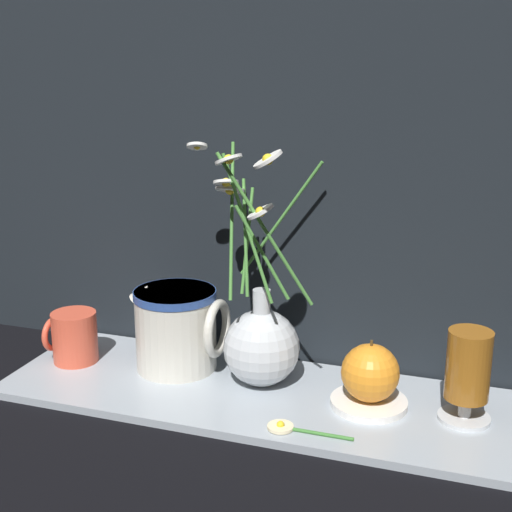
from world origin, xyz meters
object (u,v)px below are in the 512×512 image
at_px(vase_with_flowers, 263,340).
at_px(ceramic_pitcher, 177,326).
at_px(tea_glass, 468,370).
at_px(yellow_mug, 73,337).
at_px(orange_fruit, 370,373).

distance_m(vase_with_flowers, ceramic_pitcher, 0.15).
height_order(vase_with_flowers, tea_glass, vase_with_flowers).
bearing_deg(yellow_mug, vase_with_flowers, 3.20).
distance_m(vase_with_flowers, tea_glass, 0.30).
height_order(vase_with_flowers, ceramic_pitcher, vase_with_flowers).
bearing_deg(vase_with_flowers, orange_fruit, -6.78).
bearing_deg(tea_glass, ceramic_pitcher, 176.10).
bearing_deg(vase_with_flowers, tea_glass, -3.42).
height_order(yellow_mug, orange_fruit, orange_fruit).
relative_size(yellow_mug, orange_fruit, 0.92).
distance_m(ceramic_pitcher, orange_fruit, 0.32).
distance_m(yellow_mug, ceramic_pitcher, 0.18).
distance_m(ceramic_pitcher, tea_glass, 0.45).
bearing_deg(yellow_mug, orange_fruit, -0.21).
bearing_deg(ceramic_pitcher, orange_fruit, -5.88).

